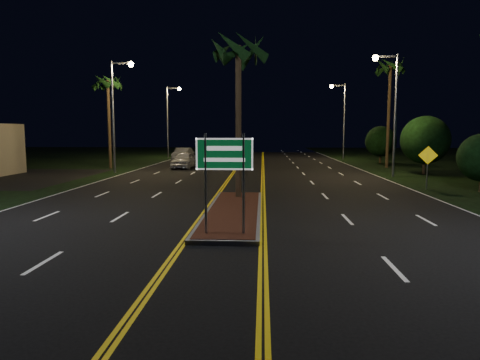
# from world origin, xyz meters

# --- Properties ---
(ground) EXTENTS (120.00, 120.00, 0.00)m
(ground) POSITION_xyz_m (0.00, 0.00, 0.00)
(ground) COLOR black
(ground) RESTS_ON ground
(median_island) EXTENTS (2.25, 10.25, 0.17)m
(median_island) POSITION_xyz_m (0.00, 7.00, 0.08)
(median_island) COLOR gray
(median_island) RESTS_ON ground
(highway_sign) EXTENTS (1.80, 0.08, 3.20)m
(highway_sign) POSITION_xyz_m (0.00, 2.80, 2.40)
(highway_sign) COLOR gray
(highway_sign) RESTS_ON ground
(streetlight_left_mid) EXTENTS (1.91, 0.44, 9.00)m
(streetlight_left_mid) POSITION_xyz_m (-10.61, 24.00, 5.66)
(streetlight_left_mid) COLOR gray
(streetlight_left_mid) RESTS_ON ground
(streetlight_left_far) EXTENTS (1.91, 0.44, 9.00)m
(streetlight_left_far) POSITION_xyz_m (-10.61, 44.00, 5.66)
(streetlight_left_far) COLOR gray
(streetlight_left_far) RESTS_ON ground
(streetlight_right_mid) EXTENTS (1.91, 0.44, 9.00)m
(streetlight_right_mid) POSITION_xyz_m (10.61, 22.00, 5.66)
(streetlight_right_mid) COLOR gray
(streetlight_right_mid) RESTS_ON ground
(streetlight_right_far) EXTENTS (1.91, 0.44, 9.00)m
(streetlight_right_far) POSITION_xyz_m (10.61, 42.00, 5.66)
(streetlight_right_far) COLOR gray
(streetlight_right_far) RESTS_ON ground
(palm_median) EXTENTS (2.40, 2.40, 8.30)m
(palm_median) POSITION_xyz_m (0.00, 10.50, 7.28)
(palm_median) COLOR #382819
(palm_median) RESTS_ON ground
(palm_left_far) EXTENTS (2.40, 2.40, 8.80)m
(palm_left_far) POSITION_xyz_m (-12.80, 28.00, 7.75)
(palm_left_far) COLOR #382819
(palm_left_far) RESTS_ON ground
(palm_right_far) EXTENTS (2.40, 2.40, 10.30)m
(palm_right_far) POSITION_xyz_m (12.80, 30.00, 9.14)
(palm_right_far) COLOR #382819
(palm_right_far) RESTS_ON ground
(shrub_mid) EXTENTS (3.78, 3.78, 4.62)m
(shrub_mid) POSITION_xyz_m (14.00, 24.00, 2.73)
(shrub_mid) COLOR #382819
(shrub_mid) RESTS_ON ground
(shrub_far) EXTENTS (3.24, 3.24, 3.96)m
(shrub_far) POSITION_xyz_m (13.80, 36.00, 2.34)
(shrub_far) COLOR #382819
(shrub_far) RESTS_ON ground
(car_near) EXTENTS (2.60, 5.43, 1.77)m
(car_near) POSITION_xyz_m (-6.09, 28.79, 0.88)
(car_near) COLOR silver
(car_near) RESTS_ON ground
(car_far) EXTENTS (2.56, 5.33, 1.73)m
(car_far) POSITION_xyz_m (-8.10, 38.71, 0.87)
(car_far) COLOR silver
(car_far) RESTS_ON ground
(warning_sign) EXTENTS (1.03, 0.36, 2.55)m
(warning_sign) POSITION_xyz_m (10.85, 14.95, 1.66)
(warning_sign) COLOR gray
(warning_sign) RESTS_ON ground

